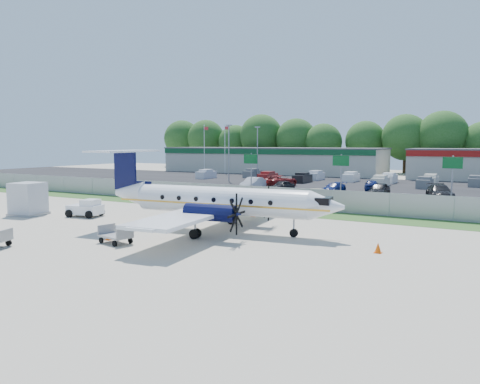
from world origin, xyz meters
The scene contains 31 objects.
ground centered at (0.00, 0.00, 0.00)m, with size 170.00×170.00×0.00m, color #B5AC99.
grass_verge centered at (0.00, 12.00, 0.01)m, with size 170.00×4.00×0.02m, color #2D561E.
access_road centered at (0.00, 19.00, 0.01)m, with size 170.00×8.00×0.02m, color black.
parking_lot centered at (0.00, 40.00, 0.01)m, with size 170.00×32.00×0.02m, color black.
perimeter_fence centered at (0.00, 14.00, 1.00)m, with size 120.00×0.06×1.99m.
building_west centered at (-24.00, 61.98, 2.63)m, with size 46.40×12.40×5.24m.
sign_left centered at (-8.00, 22.91, 3.61)m, with size 1.80×0.26×5.00m.
sign_mid centered at (3.00, 22.91, 3.61)m, with size 1.80×0.26×5.00m.
sign_right centered at (14.00, 22.91, 3.61)m, with size 1.80×0.26×5.00m.
flagpole_west centered at (-35.92, 55.00, 5.64)m, with size 1.06×0.12×10.00m.
flagpole_east centered at (-30.92, 55.00, 5.64)m, with size 1.06×0.12×10.00m.
light_pole_nw centered at (-20.00, 38.00, 5.23)m, with size 0.90×0.35×9.09m.
light_pole_sw centered at (-20.00, 48.00, 5.23)m, with size 0.90×0.35×9.09m.
tree_line centered at (0.00, 74.00, 0.00)m, with size 112.00×6.00×14.00m, color #1F4C16, non-canonical shape.
aircraft centered at (0.74, 1.28, 2.18)m, with size 18.37×18.08×5.65m.
pushback_tug centered at (-12.32, 1.40, 0.70)m, with size 3.00×2.43×1.47m.
baggage_cart_near centered at (-2.49, -5.30, 0.51)m, with size 2.28×1.65×1.09m.
service_container centered at (-17.40, -0.41, 1.31)m, with size 2.90×2.90×2.80m.
cone_nose centered at (12.27, 0.10, 0.28)m, with size 0.42×0.42×0.60m.
cone_port_wing centered at (-3.66, -4.74, 0.28)m, with size 0.41×0.41×0.58m.
cone_starboard_wing centered at (0.02, 8.36, 0.29)m, with size 0.43×0.43×0.61m.
road_car_west centered at (-14.80, 17.06, 0.00)m, with size 1.85×4.54×1.32m, color beige.
road_car_mid centered at (0.90, 20.01, 0.00)m, with size 1.84×4.57×1.56m, color beige.
parked_car_a centered at (-10.63, 28.50, 0.00)m, with size 1.73×4.97×1.64m, color silver.
parked_car_b centered at (-6.60, 28.86, 0.00)m, with size 1.58×3.92×1.33m, color black.
parked_car_c centered at (0.02, 29.85, 0.00)m, with size 1.79×4.40×1.28m, color navy.
parked_car_d centered at (5.92, 28.33, 0.00)m, with size 1.92×4.78×1.63m, color black.
parked_car_e centered at (12.32, 29.13, 0.00)m, with size 2.28×5.60×1.63m, color black.
parked_car_f centered at (-9.40, 34.37, 0.00)m, with size 2.71×5.88×1.63m, color maroon.
parked_car_g centered at (3.49, 34.77, 0.00)m, with size 1.73×4.29×1.46m, color navy.
far_parking_rows centered at (0.00, 45.00, 0.00)m, with size 56.00×10.00×1.60m, color gray, non-canonical shape.
Camera 1 is at (18.15, -26.35, 6.20)m, focal length 35.00 mm.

